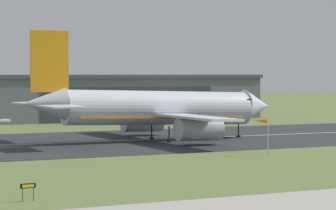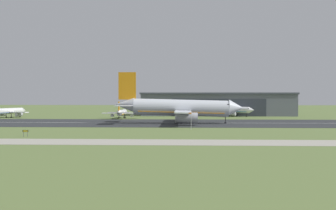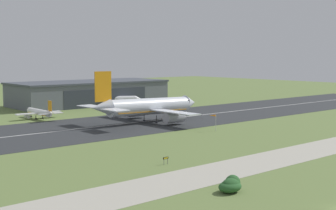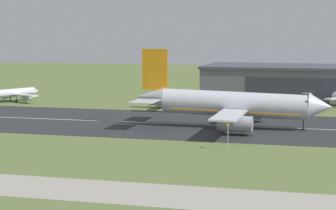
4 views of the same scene
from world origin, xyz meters
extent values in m
cube|color=#2B2D30|center=(0.00, 100.55, 0.03)|extent=(423.95, 48.88, 0.06)
cube|color=silver|center=(0.00, 100.55, 0.07)|extent=(381.56, 0.70, 0.01)
cube|color=slate|center=(55.52, 169.60, 5.42)|extent=(77.26, 31.77, 10.84)
cube|color=#424751|center=(55.52, 169.60, 11.29)|extent=(78.26, 32.77, 0.90)
cube|color=#2D333D|center=(55.52, 153.67, 4.34)|extent=(46.36, 0.12, 8.67)
cylinder|color=silver|center=(37.93, 97.77, 5.91)|extent=(35.61, 6.46, 6.87)
cone|color=silver|center=(58.36, 98.01, 5.91)|extent=(5.65, 6.11, 6.17)
cone|color=silver|center=(16.60, 97.52, 7.00)|extent=(7.45, 5.53, 5.61)
cube|color=black|center=(55.37, 97.97, 7.12)|extent=(1.17, 5.15, 0.47)
cube|color=orange|center=(37.93, 97.77, 4.24)|extent=(31.93, 6.11, 0.94)
cube|color=silver|center=(38.79, 84.67, 4.85)|extent=(6.01, 20.23, 0.53)
cylinder|color=#A8A8B2|center=(39.93, 86.30, 2.72)|extent=(7.99, 3.84, 3.93)
cube|color=silver|center=(38.49, 110.88, 4.85)|extent=(6.01, 20.23, 0.53)
cylinder|color=#A8A8B2|center=(39.66, 109.28, 2.72)|extent=(7.99, 3.84, 3.93)
cube|color=orange|center=(17.68, 97.54, 14.07)|extent=(6.58, 0.36, 10.28)
cube|color=silver|center=(17.37, 89.88, 6.81)|extent=(5.86, 9.32, 0.24)
cube|color=silver|center=(17.20, 105.18, 6.81)|extent=(5.86, 9.32, 0.24)
cylinder|color=black|center=(54.44, 97.96, 1.44)|extent=(0.24, 0.24, 2.88)
cylinder|color=black|center=(54.44, 97.96, 0.22)|extent=(0.84, 0.84, 0.44)
cylinder|color=black|center=(38.18, 94.14, 1.44)|extent=(0.24, 0.24, 2.88)
cylinder|color=black|center=(38.18, 94.14, 0.22)|extent=(0.84, 0.84, 0.44)
cylinder|color=black|center=(38.10, 101.40, 1.44)|extent=(0.24, 0.24, 2.88)
cylinder|color=black|center=(38.10, 101.40, 0.22)|extent=(0.84, 0.84, 0.44)
cone|color=white|center=(54.58, 158.28, 3.79)|extent=(4.49, 4.14, 2.72)
cube|color=white|center=(60.69, 148.87, 2.72)|extent=(5.94, 7.80, 0.40)
cylinder|color=#A8A8B2|center=(61.44, 149.13, 1.54)|extent=(4.34, 3.55, 1.87)
cube|color=#146B9E|center=(55.06, 158.02, 7.32)|extent=(3.00, 1.85, 5.13)
cube|color=white|center=(52.85, 154.88, 3.70)|extent=(4.76, 5.43, 0.24)
cube|color=white|center=(56.57, 161.54, 3.70)|extent=(4.76, 5.43, 0.24)
cylinder|color=white|center=(-42.80, 136.65, 3.11)|extent=(9.22, 15.75, 2.72)
cone|color=white|center=(-38.91, 145.07, 3.11)|extent=(3.49, 3.36, 2.72)
cube|color=black|center=(-39.48, 143.85, 3.66)|extent=(2.56, 1.97, 0.44)
cube|color=navy|center=(-42.80, 136.65, 2.37)|extent=(8.42, 14.23, 0.20)
cube|color=white|center=(-37.16, 134.40, 2.64)|extent=(9.65, 6.33, 0.40)
cylinder|color=#A8A8B2|center=(-37.62, 135.19, 1.55)|extent=(3.01, 3.91, 1.68)
cube|color=white|center=(-48.18, 139.49, 2.64)|extent=(9.65, 6.33, 0.40)
cylinder|color=#A8A8B2|center=(-47.27, 139.65, 1.55)|extent=(3.01, 3.91, 1.68)
cylinder|color=black|center=(-39.93, 142.87, 0.88)|extent=(0.24, 0.24, 1.76)
cylinder|color=black|center=(-39.93, 142.87, 0.22)|extent=(0.84, 0.84, 0.44)
cylinder|color=black|center=(-41.40, 135.81, 0.88)|extent=(0.24, 0.24, 1.76)
cylinder|color=black|center=(-41.40, 135.81, 0.22)|extent=(0.84, 0.84, 0.44)
cylinder|color=black|center=(-44.36, 137.18, 0.88)|extent=(0.24, 0.24, 1.76)
cylinder|color=black|center=(-44.36, 137.18, 0.22)|extent=(0.84, 0.84, 0.44)
cylinder|color=white|center=(10.63, 132.72, 2.72)|extent=(2.36, 16.94, 2.32)
cone|color=white|center=(10.61, 142.23, 2.72)|extent=(2.33, 2.09, 2.32)
cone|color=white|center=(10.65, 122.86, 3.14)|extent=(2.10, 2.79, 2.09)
cube|color=black|center=(10.61, 141.08, 3.18)|extent=(1.98, 1.10, 0.44)
cube|color=orange|center=(10.63, 132.72, 2.08)|extent=(2.24, 15.24, 0.20)
cube|color=white|center=(15.76, 133.07, 2.31)|extent=(7.95, 2.63, 0.40)
cylinder|color=#A8A8B2|center=(15.13, 133.59, 1.34)|extent=(1.45, 3.02, 1.44)
cube|color=white|center=(5.50, 133.04, 2.31)|extent=(7.95, 2.63, 0.40)
cylinder|color=#A8A8B2|center=(6.13, 133.57, 1.34)|extent=(1.45, 3.02, 1.44)
cube|color=orange|center=(10.65, 123.28, 5.85)|extent=(0.29, 2.53, 3.95)
cube|color=white|center=(13.59, 122.88, 3.07)|extent=(3.56, 2.22, 0.24)
cube|color=white|center=(7.72, 122.87, 3.07)|extent=(3.56, 2.22, 0.24)
cylinder|color=black|center=(10.62, 139.98, 0.78)|extent=(0.24, 0.24, 1.56)
cylinder|color=black|center=(10.62, 139.98, 0.22)|extent=(0.84, 0.84, 0.44)
cylinder|color=black|center=(12.03, 132.56, 0.78)|extent=(0.24, 0.24, 1.56)
cylinder|color=black|center=(12.03, 132.56, 0.22)|extent=(0.84, 0.84, 0.44)
cylinder|color=black|center=(9.24, 132.55, 0.78)|extent=(0.24, 0.24, 1.56)
cylinder|color=black|center=(9.24, 132.55, 0.22)|extent=(0.84, 0.84, 0.44)
cylinder|color=#B7B7BC|center=(41.51, 67.58, 2.67)|extent=(0.14, 0.14, 5.33)
cone|color=orange|center=(40.88, 68.63, 5.08)|extent=(1.62, 2.14, 0.60)
camera|label=1|loc=(-21.40, -30.63, 12.01)|focal=85.00mm
camera|label=2|loc=(40.79, -76.80, 11.10)|focal=50.00mm
camera|label=3|loc=(-67.92, -36.97, 24.23)|focal=50.00mm
camera|label=4|loc=(63.44, -59.68, 23.81)|focal=70.00mm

